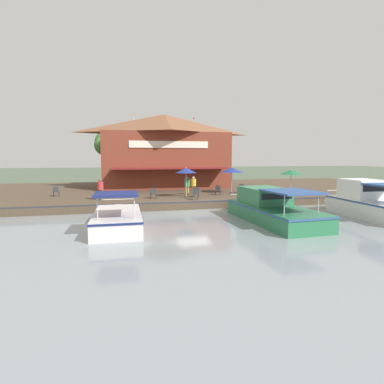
{
  "coord_description": "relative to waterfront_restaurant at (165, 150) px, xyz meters",
  "views": [
    {
      "loc": [
        21.54,
        -5.12,
        3.93
      ],
      "look_at": [
        -1.0,
        0.04,
        1.3
      ],
      "focal_mm": 28.0,
      "sensor_mm": 36.0,
      "label": 1
    }
  ],
  "objects": [
    {
      "name": "patio_umbrella_far_corner",
      "position": [
        10.78,
        9.83,
        -2.14
      ],
      "size": [
        1.92,
        1.92,
        2.32
      ],
      "color": "#B7B7B7",
      "rests_on": "quay_deck"
    },
    {
      "name": "motorboat_outer_channel",
      "position": [
        17.63,
        -5.07,
        -4.2
      ],
      "size": [
        6.54,
        2.54,
        2.12
      ],
      "color": "silver",
      "rests_on": "river_water"
    },
    {
      "name": "cafe_chair_facing_river",
      "position": [
        11.6,
        0.85,
        -3.74
      ],
      "size": [
        0.53,
        0.53,
        0.85
      ],
      "color": "#2D2D33",
      "rests_on": "quay_deck"
    },
    {
      "name": "cafe_chair_mid_patio",
      "position": [
        6.83,
        -10.48,
        -3.74
      ],
      "size": [
        0.56,
        0.56,
        0.85
      ],
      "color": "#2D2D33",
      "rests_on": "quay_deck"
    },
    {
      "name": "person_at_quay_edge",
      "position": [
        9.23,
        0.71,
        -3.11
      ],
      "size": [
        0.49,
        0.49,
        1.75
      ],
      "color": "gold",
      "rests_on": "quay_deck"
    },
    {
      "name": "cafe_chair_beside_entrance",
      "position": [
        8.92,
        3.61,
        -3.74
      ],
      "size": [
        0.59,
        0.59,
        0.85
      ],
      "color": "#2D2D33",
      "rests_on": "quay_deck"
    },
    {
      "name": "quay_edge_fender",
      "position": [
        13.08,
        0.42,
        -4.17
      ],
      "size": [
        0.2,
        50.4,
        0.1
      ],
      "primitive_type": "cube",
      "color": "#2D2D33",
      "rests_on": "quay_deck"
    },
    {
      "name": "motorboat_nearest_quay",
      "position": [
        17.59,
        4.07,
        -4.02
      ],
      "size": [
        8.75,
        3.37,
        2.08
      ],
      "color": "#287047",
      "rests_on": "river_water"
    },
    {
      "name": "patio_umbrella_mid_patio_left",
      "position": [
        9.94,
        0.47,
        -1.93
      ],
      "size": [
        1.78,
        1.78,
        2.55
      ],
      "color": "#B7B7B7",
      "rests_on": "quay_deck"
    },
    {
      "name": "cafe_chair_under_first_umbrella",
      "position": [
        9.99,
        1.33,
        -3.74
      ],
      "size": [
        0.51,
        0.51,
        0.85
      ],
      "color": "#2D2D33",
      "rests_on": "quay_deck"
    },
    {
      "name": "cafe_chair_far_corner_seat",
      "position": [
        10.06,
        -2.33,
        -3.74
      ],
      "size": [
        0.51,
        0.51,
        0.85
      ],
      "color": "#2D2D33",
      "rests_on": "quay_deck"
    },
    {
      "name": "tree_downstream_bank",
      "position": [
        -5.06,
        -6.61,
        0.89
      ],
      "size": [
        3.59,
        3.42,
        6.95
      ],
      "color": "brown",
      "rests_on": "quay_deck"
    },
    {
      "name": "cafe_chair_back_row_seat",
      "position": [
        8.3,
        6.19,
        -3.74
      ],
      "size": [
        0.56,
        0.56,
        0.85
      ],
      "color": "#2D2D33",
      "rests_on": "quay_deck"
    },
    {
      "name": "quay_deck",
      "position": [
        2.18,
        0.42,
        -4.52
      ],
      "size": [
        22.0,
        56.0,
        0.6
      ],
      "primitive_type": "cube",
      "color": "#4C3D2D",
      "rests_on": "ground"
    },
    {
      "name": "mooring_post",
      "position": [
        12.83,
        7.41,
        -3.82
      ],
      "size": [
        0.22,
        0.22,
        0.78
      ],
      "color": "#473323",
      "rests_on": "quay_deck"
    },
    {
      "name": "waterfront_restaurant",
      "position": [
        0.0,
        0.0,
        0.0
      ],
      "size": [
        9.45,
        14.39,
        8.29
      ],
      "color": "brown",
      "rests_on": "quay_deck"
    },
    {
      "name": "ground_plane",
      "position": [
        13.18,
        0.42,
        -4.82
      ],
      "size": [
        220.0,
        220.0,
        0.0
      ],
      "primitive_type": "plane",
      "color": "#4C5B47"
    },
    {
      "name": "tree_behind_restaurant",
      "position": [
        -5.39,
        -2.53,
        -0.25
      ],
      "size": [
        3.7,
        3.52,
        5.84
      ],
      "color": "brown",
      "rests_on": "quay_deck"
    },
    {
      "name": "person_near_entrance",
      "position": [
        10.11,
        -6.52,
        -3.16
      ],
      "size": [
        0.48,
        0.48,
        1.68
      ],
      "color": "#337547",
      "rests_on": "quay_deck"
    },
    {
      "name": "patio_umbrella_mid_patio_right",
      "position": [
        7.87,
        5.34,
        -2.02
      ],
      "size": [
        2.13,
        2.13,
        2.48
      ],
      "color": "#B7B7B7",
      "rests_on": "quay_deck"
    },
    {
      "name": "motorboat_far_downstream",
      "position": [
        17.91,
        11.04,
        -3.88
      ],
      "size": [
        7.27,
        2.87,
        2.41
      ],
      "color": "white",
      "rests_on": "river_water"
    },
    {
      "name": "person_mid_patio",
      "position": [
        8.35,
        1.47,
        -3.18
      ],
      "size": [
        0.47,
        0.47,
        1.66
      ],
      "color": "gold",
      "rests_on": "quay_deck"
    }
  ]
}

